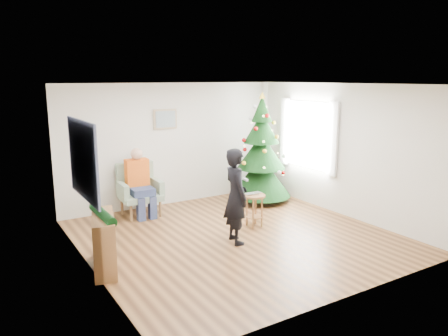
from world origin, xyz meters
TOP-DOWN VIEW (x-y plane):
  - floor at (0.00, 0.00)m, footprint 5.00×5.00m
  - ceiling at (0.00, 0.00)m, footprint 5.00×5.00m
  - wall_back at (0.00, 2.50)m, footprint 5.00×0.00m
  - wall_front at (0.00, -2.50)m, footprint 5.00×0.00m
  - wall_left at (-2.50, 0.00)m, footprint 0.00×5.00m
  - wall_right at (2.50, 0.00)m, footprint 0.00×5.00m
  - window_panel at (2.47, 1.00)m, footprint 0.04×1.30m
  - curtains at (2.44, 1.00)m, footprint 0.05×1.75m
  - christmas_tree at (1.69, 1.62)m, footprint 1.33×1.33m
  - stool at (0.57, 0.30)m, footprint 0.40×0.40m
  - laptop at (0.57, 0.30)m, footprint 0.33×0.22m
  - armchair at (-0.98, 2.07)m, footprint 0.84×0.77m
  - seated_person at (-0.98, 2.01)m, footprint 0.46×0.66m
  - standing_man at (-0.16, -0.19)m, footprint 0.48×0.64m
  - game_controller at (0.01, -0.22)m, footprint 0.06×0.13m
  - console at (-2.33, -0.08)m, footprint 0.55×1.04m
  - garland at (-2.33, -0.08)m, footprint 0.14×0.90m
  - tapestry at (-2.46, 0.30)m, footprint 0.03×1.50m
  - framed_picture at (-0.20, 2.46)m, footprint 0.52×0.05m

SIDE VIEW (x-z plane):
  - floor at x=0.00m, z-range 0.00..0.00m
  - stool at x=0.57m, z-range 0.01..0.61m
  - armchair at x=-0.98m, z-range -0.13..0.90m
  - console at x=-2.33m, z-range 0.00..0.80m
  - laptop at x=0.57m, z-range 0.60..0.63m
  - seated_person at x=-0.98m, z-range 0.02..1.37m
  - standing_man at x=-0.16m, z-range 0.00..1.59m
  - garland at x=-2.33m, z-range 0.75..0.89m
  - game_controller at x=0.01m, z-range 1.04..1.08m
  - christmas_tree at x=1.69m, z-range -0.12..2.29m
  - wall_back at x=0.00m, z-range -1.20..3.80m
  - wall_front at x=0.00m, z-range -1.20..3.80m
  - wall_left at x=-2.50m, z-range -1.20..3.80m
  - wall_right at x=2.50m, z-range -1.20..3.80m
  - window_panel at x=2.47m, z-range 0.80..2.20m
  - curtains at x=2.44m, z-range 0.75..2.25m
  - tapestry at x=-2.46m, z-range 0.98..2.12m
  - framed_picture at x=-0.20m, z-range 1.64..2.06m
  - ceiling at x=0.00m, z-range 2.60..2.60m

